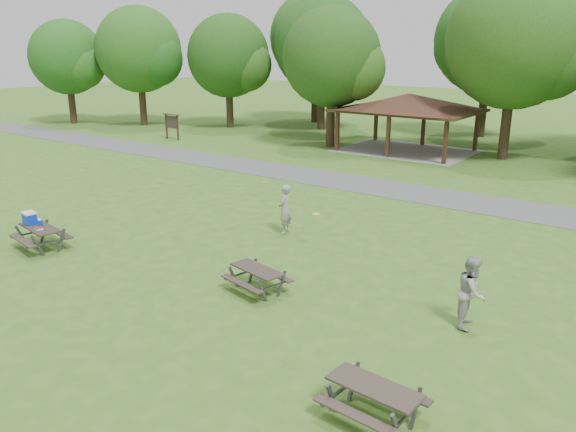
% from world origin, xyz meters
% --- Properties ---
extents(ground, '(160.00, 160.00, 0.00)m').
position_xyz_m(ground, '(0.00, 0.00, 0.00)').
color(ground, '#37631C').
rests_on(ground, ground).
extents(asphalt_path, '(120.00, 3.20, 0.02)m').
position_xyz_m(asphalt_path, '(0.00, 14.00, 0.01)').
color(asphalt_path, '#4D4D4F').
rests_on(asphalt_path, ground).
extents(pavilion, '(8.60, 7.01, 3.76)m').
position_xyz_m(pavilion, '(-4.00, 24.00, 3.06)').
color(pavilion, '#3D1F16').
rests_on(pavilion, ground).
extents(notice_board, '(1.60, 0.30, 1.88)m').
position_xyz_m(notice_board, '(-20.00, 18.00, 1.31)').
color(notice_board, '#321A12').
rests_on(notice_board, ground).
extents(tree_row_a, '(7.56, 7.20, 9.97)m').
position_xyz_m(tree_row_a, '(-27.91, 22.03, 6.15)').
color(tree_row_a, black).
rests_on(tree_row_a, ground).
extents(tree_row_b, '(7.14, 6.80, 9.28)m').
position_xyz_m(tree_row_b, '(-20.92, 25.53, 5.67)').
color(tree_row_b, black).
rests_on(tree_row_b, ground).
extents(tree_row_c, '(8.19, 7.80, 10.67)m').
position_xyz_m(tree_row_c, '(-13.90, 29.03, 6.54)').
color(tree_row_c, black).
rests_on(tree_row_c, ground).
extents(tree_row_d, '(6.93, 6.60, 9.27)m').
position_xyz_m(tree_row_d, '(-8.92, 22.53, 5.77)').
color(tree_row_d, black).
rests_on(tree_row_d, ground).
extents(tree_row_e, '(8.40, 8.00, 11.02)m').
position_xyz_m(tree_row_e, '(2.10, 25.03, 6.78)').
color(tree_row_e, black).
rests_on(tree_row_e, ground).
extents(tree_deep_a, '(8.40, 8.00, 11.38)m').
position_xyz_m(tree_deep_a, '(-16.90, 32.53, 7.13)').
color(tree_deep_a, black).
rests_on(tree_deep_a, ground).
extents(tree_deep_b, '(8.40, 8.00, 11.13)m').
position_xyz_m(tree_deep_b, '(-1.90, 33.03, 6.89)').
color(tree_deep_b, black).
rests_on(tree_deep_b, ground).
extents(tree_flank_left, '(6.72, 6.40, 8.93)m').
position_xyz_m(tree_flank_left, '(-33.92, 19.03, 5.53)').
color(tree_flank_left, '#301D15').
rests_on(tree_flank_left, ground).
extents(picnic_table_near, '(2.10, 1.79, 1.31)m').
position_xyz_m(picnic_table_near, '(-6.29, -0.76, 0.75)').
color(picnic_table_near, '#2A241E').
rests_on(picnic_table_near, ground).
extents(picnic_table_middle, '(1.91, 1.65, 0.73)m').
position_xyz_m(picnic_table_middle, '(2.16, 0.94, 0.54)').
color(picnic_table_middle, '#2D2520').
rests_on(picnic_table_middle, ground).
extents(picnic_table_far, '(1.85, 1.52, 0.77)m').
position_xyz_m(picnic_table_far, '(7.57, -2.23, 0.57)').
color(picnic_table_far, '#2F2822').
rests_on(picnic_table_far, ground).
extents(frisbee_in_flight, '(0.29, 0.29, 0.02)m').
position_xyz_m(frisbee_in_flight, '(1.54, 4.88, 1.25)').
color(frisbee_in_flight, yellow).
rests_on(frisbee_in_flight, ground).
extents(frisbee_thrower, '(0.64, 0.79, 1.87)m').
position_xyz_m(frisbee_thrower, '(-0.32, 5.59, 0.94)').
color(frisbee_thrower, gray).
rests_on(frisbee_thrower, ground).
extents(frisbee_catcher, '(0.84, 1.00, 1.85)m').
position_xyz_m(frisbee_catcher, '(7.75, 2.52, 0.92)').
color(frisbee_catcher, '#A0A0A2').
rests_on(frisbee_catcher, ground).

